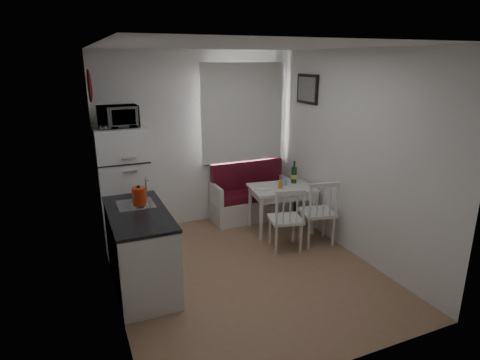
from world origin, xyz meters
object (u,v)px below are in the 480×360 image
object	(u,v)px
chair_right	(322,206)
kettle	(139,196)
microwave	(118,116)
dining_table	(282,192)
chair_left	(289,213)
fridge	(124,186)
kitchen_counter	(141,249)
bench	(251,200)
wine_bottle	(294,172)

from	to	relation	value
chair_right	kettle	bearing A→B (deg)	-169.87
microwave	chair_right	bearing A→B (deg)	-24.78
microwave	dining_table	bearing A→B (deg)	-11.75
chair_left	fridge	distance (m)	2.26
kitchen_counter	bench	bearing A→B (deg)	34.38
kitchen_counter	chair_left	size ratio (longest dim) A/B	2.68
kitchen_counter	dining_table	bearing A→B (deg)	18.75
chair_left	wine_bottle	distance (m)	0.97
dining_table	microwave	size ratio (longest dim) A/B	1.97
chair_left	microwave	world-z (taller)	microwave
chair_left	kettle	world-z (taller)	kettle
dining_table	wine_bottle	size ratio (longest dim) A/B	2.90
chair_left	fridge	bearing A→B (deg)	161.54
chair_left	kettle	distance (m)	1.95
chair_right	chair_left	bearing A→B (deg)	-168.74
bench	dining_table	distance (m)	0.71
microwave	wine_bottle	size ratio (longest dim) A/B	1.47
dining_table	chair_left	bearing A→B (deg)	-103.05
kitchen_counter	chair_right	world-z (taller)	kitchen_counter
microwave	wine_bottle	bearing A→B (deg)	-8.23
kettle	microwave	bearing A→B (deg)	91.64
chair_right	kettle	size ratio (longest dim) A/B	2.13
dining_table	fridge	size ratio (longest dim) A/B	0.60
dining_table	fridge	distance (m)	2.24
microwave	kettle	bearing A→B (deg)	-88.36
fridge	chair_left	bearing A→B (deg)	-31.21
dining_table	fridge	bearing A→B (deg)	174.65
kettle	wine_bottle	world-z (taller)	kettle
fridge	kettle	world-z (taller)	fridge
chair_left	microwave	bearing A→B (deg)	162.65
dining_table	kettle	distance (m)	2.26
fridge	wine_bottle	bearing A→B (deg)	-9.38
fridge	wine_bottle	distance (m)	2.46
dining_table	microwave	bearing A→B (deg)	175.91
chair_right	wine_bottle	distance (m)	0.81
kitchen_counter	dining_table	xyz separation A→B (m)	(2.19, 0.74, 0.15)
bench	microwave	bearing A→B (deg)	-175.35
kitchen_counter	microwave	size ratio (longest dim) A/B	2.65
chair_right	fridge	distance (m)	2.70
bench	chair_left	bearing A→B (deg)	-91.81
chair_left	wine_bottle	bearing A→B (deg)	68.87
bench	chair_right	xyz separation A→B (m)	(0.46, -1.28, 0.27)
bench	wine_bottle	world-z (taller)	wine_bottle
chair_left	fridge	xyz separation A→B (m)	(-1.92, 1.16, 0.27)
kitchen_counter	chair_left	distance (m)	1.94
chair_left	chair_right	bearing A→B (deg)	12.28
kettle	wine_bottle	xyz separation A→B (m)	(2.40, 0.70, -0.17)
bench	fridge	distance (m)	2.03
chair_left	fridge	world-z (taller)	fridge
chair_right	fridge	size ratio (longest dim) A/B	0.31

